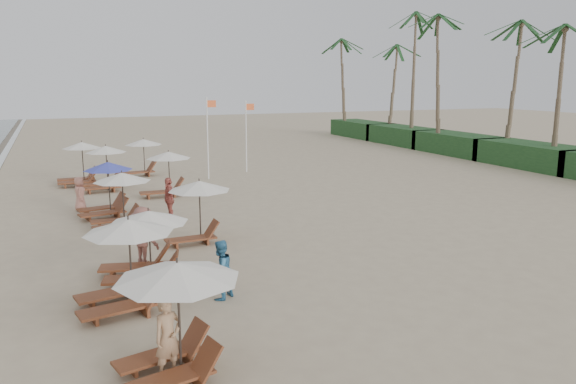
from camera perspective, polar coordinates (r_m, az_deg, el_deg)
name	(u,v)px	position (r m, az deg, el deg)	size (l,w,h in m)	color
ground	(349,281)	(16.63, 6.18, -8.98)	(160.00, 160.00, 0.00)	tan
shrub_hedge	(532,155)	(41.15, 23.54, 3.43)	(3.20, 53.00, 1.60)	#193D1C
palm_row	(532,15)	(41.63, 23.54, 16.11)	(7.00, 52.00, 12.30)	brown
lounger_station_0	(170,313)	(11.29, -11.87, -11.96)	(2.58, 2.45, 2.33)	brown
lounger_station_1	(121,266)	(14.87, -16.57, -7.18)	(2.62, 2.25, 2.33)	brown
lounger_station_2	(141,247)	(16.78, -14.67, -5.39)	(2.69, 2.35, 2.07)	brown
lounger_station_3	(118,199)	(22.88, -16.85, -0.72)	(2.43, 2.20, 2.22)	brown
lounger_station_4	(104,191)	(25.24, -18.19, 0.12)	(2.47, 2.11, 2.34)	brown
lounger_station_5	(102,170)	(31.22, -18.34, 2.15)	(2.54, 2.12, 2.36)	brown
lounger_station_6	(78,166)	(33.31, -20.51, 2.53)	(2.53, 2.09, 2.39)	brown
inland_station_0	(196,203)	(20.20, -9.30, -1.10)	(2.55, 2.24, 2.22)	brown
inland_station_1	(165,170)	(28.77, -12.37, 2.17)	(2.77, 2.24, 2.22)	brown
inland_station_2	(140,154)	(35.35, -14.73, 3.73)	(2.77, 2.24, 2.22)	brown
beachgoer_near	(168,338)	(11.51, -12.06, -14.25)	(0.60, 0.39, 1.64)	#A07957
beachgoer_mid_a	(220,270)	(15.11, -6.87, -7.85)	(0.78, 0.61, 1.61)	teal
beachgoer_mid_b	(144,236)	(18.21, -14.44, -4.36)	(1.22, 0.70, 1.88)	brown
beachgoer_far_a	(169,199)	(23.84, -11.98, -0.69)	(1.06, 0.44, 1.80)	#B45448
beachgoer_far_b	(80,194)	(26.65, -20.36, -0.18)	(0.76, 0.49, 1.55)	tan
flag_pole_near	(208,134)	(33.36, -8.11, 5.84)	(0.60, 0.08, 4.80)	silver
flag_pole_far	(247,133)	(35.75, -4.22, 6.03)	(0.60, 0.08, 4.51)	silver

